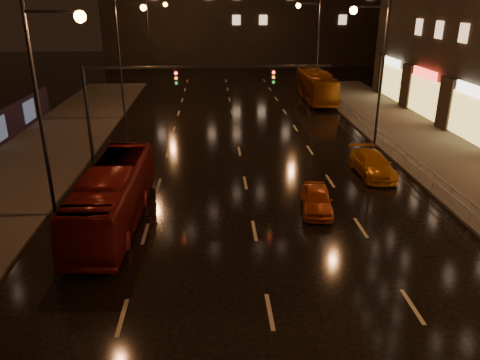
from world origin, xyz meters
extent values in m
plane|color=black|center=(0.00, 20.00, 0.00)|extent=(140.00, 140.00, 0.00)
cube|color=#38332D|center=(-13.50, 15.00, 0.07)|extent=(7.00, 70.00, 0.15)
cube|color=#38332D|center=(13.50, 15.00, 0.07)|extent=(7.00, 70.00, 0.15)
cylinder|color=black|center=(-9.60, 20.00, 3.10)|extent=(0.22, 0.22, 6.20)
cube|color=black|center=(-2.00, 20.00, 6.10)|extent=(15.20, 0.14, 0.14)
cube|color=black|center=(-4.00, 20.00, 5.45)|extent=(0.32, 0.18, 0.95)
cube|color=black|center=(2.00, 20.00, 5.45)|extent=(0.32, 0.18, 0.95)
sphere|color=#FF1E19|center=(-4.00, 19.88, 5.75)|extent=(0.18, 0.18, 0.18)
cylinder|color=#99999E|center=(10.20, 44.00, 0.65)|extent=(0.04, 0.04, 1.00)
cube|color=#99999E|center=(10.20, 18.00, 1.10)|extent=(0.05, 56.00, 0.05)
cube|color=#99999E|center=(10.20, 18.00, 0.70)|extent=(0.05, 56.00, 0.05)
imported|color=#630F0E|center=(-6.55, 11.24, 1.39)|extent=(2.65, 10.06, 2.78)
imported|color=#85420D|center=(8.99, 39.17, 1.50)|extent=(2.69, 10.81, 3.00)
imported|color=#B94811|center=(3.29, 12.00, 0.62)|extent=(1.96, 3.83, 1.25)
imported|color=#C27112|center=(7.75, 16.91, 0.67)|extent=(1.98, 4.65, 1.34)
camera|label=1|loc=(-1.80, -9.19, 10.02)|focal=35.00mm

